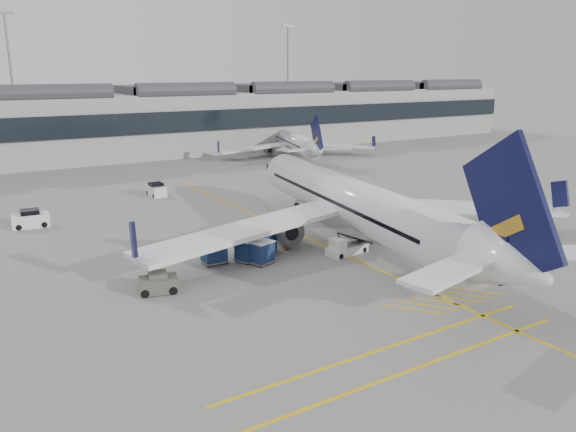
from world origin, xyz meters
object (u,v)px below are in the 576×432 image
ramp_agent_a (247,246)px  ramp_agent_b (285,242)px  baggage_cart_a (262,252)px  pushback_tug (158,284)px  airliner_main (357,205)px  belt_loader (346,247)px

ramp_agent_a → ramp_agent_b: bearing=-26.9°
baggage_cart_a → pushback_tug: (-9.12, -1.46, -0.36)m
pushback_tug → ramp_agent_a: bearing=38.3°
airliner_main → baggage_cart_a: size_ratio=20.27×
belt_loader → baggage_cart_a: bearing=160.5°
baggage_cart_a → pushback_tug: 9.24m
belt_loader → baggage_cart_a: baggage_cart_a is taller
airliner_main → baggage_cart_a: bearing=-167.1°
airliner_main → ramp_agent_a: size_ratio=26.70×
airliner_main → ramp_agent_b: (-6.65, 1.35, -2.69)m
airliner_main → pushback_tug: bearing=-164.2°
ramp_agent_a → ramp_agent_b: ramp_agent_a is taller
ramp_agent_b → baggage_cart_a: bearing=11.0°
belt_loader → ramp_agent_a: size_ratio=2.84×
airliner_main → pushback_tug: size_ratio=15.02×
ramp_agent_a → pushback_tug: (-9.03, -3.93, -0.17)m
ramp_agent_a → airliner_main: bearing=-28.3°
baggage_cart_a → ramp_agent_b: size_ratio=1.37×
baggage_cart_a → airliner_main: bearing=-16.3°
belt_loader → ramp_agent_b: bearing=131.2°
baggage_cart_a → ramp_agent_b: (3.38, 1.89, -0.21)m
airliner_main → ramp_agent_b: size_ratio=27.68×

